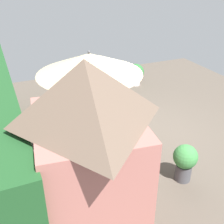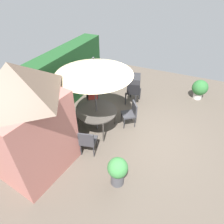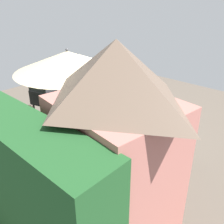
# 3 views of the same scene
# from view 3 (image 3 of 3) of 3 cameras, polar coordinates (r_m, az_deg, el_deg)

# --- Properties ---
(ground_plane) EXTENTS (11.00, 11.00, 0.00)m
(ground_plane) POSITION_cam_3_polar(r_m,az_deg,el_deg) (7.52, -0.66, -3.74)
(ground_plane) COLOR brown
(garden_shed) EXTENTS (2.15, 1.87, 3.15)m
(garden_shed) POSITION_cam_3_polar(r_m,az_deg,el_deg) (3.91, 0.77, -6.40)
(garden_shed) COLOR #B26B60
(garden_shed) RESTS_ON ground
(patio_table) EXTENTS (1.38, 1.38, 0.79)m
(patio_table) POSITION_cam_3_polar(r_m,az_deg,el_deg) (6.14, -8.97, -3.44)
(patio_table) COLOR #47423D
(patio_table) RESTS_ON ground
(patio_umbrella) EXTENTS (2.32, 2.32, 2.64)m
(patio_umbrella) POSITION_cam_3_polar(r_m,az_deg,el_deg) (5.55, -10.11, 11.33)
(patio_umbrella) COLOR #4C4C51
(patio_umbrella) RESTS_ON ground
(bbq_grill) EXTENTS (0.81, 0.67, 1.20)m
(bbq_grill) POSITION_cam_3_polar(r_m,az_deg,el_deg) (8.00, -15.46, 3.86)
(bbq_grill) COLOR black
(bbq_grill) RESTS_ON ground
(chair_near_shed) EXTENTS (0.65, 0.64, 0.90)m
(chair_near_shed) POSITION_cam_3_polar(r_m,az_deg,el_deg) (6.64, -18.41, -4.32)
(chair_near_shed) COLOR #38383D
(chair_near_shed) RESTS_ON ground
(chair_far_side) EXTENTS (0.58, 0.58, 0.90)m
(chair_far_side) POSITION_cam_3_polar(r_m,az_deg,el_deg) (5.48, -15.49, -10.72)
(chair_far_side) COLOR #38383D
(chair_far_side) RESTS_ON ground
(chair_toward_hedge) EXTENTS (0.56, 0.56, 0.90)m
(chair_toward_hedge) POSITION_cam_3_polar(r_m,az_deg,el_deg) (5.71, 0.61, -8.05)
(chair_toward_hedge) COLOR #38383D
(chair_toward_hedge) RESTS_ON ground
(chair_toward_house) EXTENTS (0.65, 0.65, 0.90)m
(chair_toward_house) POSITION_cam_3_polar(r_m,az_deg,el_deg) (7.28, -6.42, -0.34)
(chair_toward_house) COLOR #38383D
(chair_toward_house) RESTS_ON ground
(potted_plant_by_shed) EXTENTS (0.65, 0.65, 0.85)m
(potted_plant_by_shed) POSITION_cam_3_polar(r_m,az_deg,el_deg) (10.59, -8.20, 7.70)
(potted_plant_by_shed) COLOR silver
(potted_plant_by_shed) RESTS_ON ground
(potted_plant_by_grill) EXTENTS (0.53, 0.53, 0.88)m
(potted_plant_by_grill) POSITION_cam_3_polar(r_m,az_deg,el_deg) (6.27, 12.19, -5.45)
(potted_plant_by_grill) COLOR #4C4C51
(potted_plant_by_grill) RESTS_ON ground
(person_in_red) EXTENTS (0.39, 0.42, 1.26)m
(person_in_red) POSITION_cam_3_polar(r_m,az_deg,el_deg) (6.48, -18.04, -2.36)
(person_in_red) COLOR #CC3D33
(person_in_red) RESTS_ON ground
(person_in_blue) EXTENTS (0.40, 0.33, 1.26)m
(person_in_blue) POSITION_cam_3_polar(r_m,az_deg,el_deg) (5.39, -15.25, -7.99)
(person_in_blue) COLOR #3866B2
(person_in_blue) RESTS_ON ground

